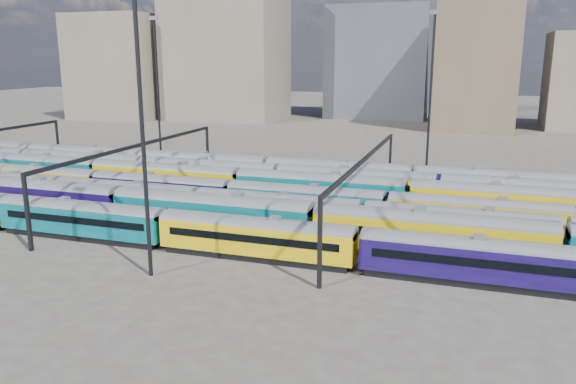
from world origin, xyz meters
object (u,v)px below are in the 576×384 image
(rake_1, at_px, (431,230))
(mast_2, at_px, (142,119))
(rake_0, at_px, (359,244))
(rake_2, at_px, (198,200))

(rake_1, relative_size, mast_2, 4.47)
(rake_1, height_order, mast_2, mast_2)
(rake_0, xyz_separation_m, rake_1, (5.92, 5.00, 0.40))
(mast_2, bearing_deg, rake_2, 103.11)
(rake_0, height_order, mast_2, mast_2)
(rake_0, bearing_deg, rake_2, 154.81)
(rake_0, bearing_deg, mast_2, -157.97)
(rake_2, relative_size, mast_2, 4.60)
(rake_1, bearing_deg, rake_2, 169.58)
(rake_0, relative_size, rake_1, 1.04)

